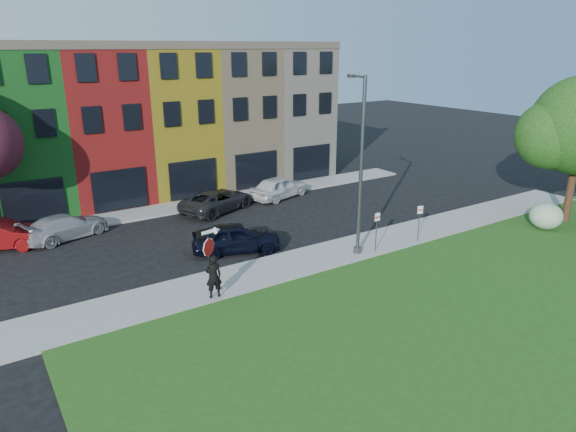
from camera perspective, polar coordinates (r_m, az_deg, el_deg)
ground at (r=23.20m, az=5.70°, el=-7.78°), size 120.00×120.00×0.00m
sidewalk_near at (r=26.45m, az=5.05°, el=-4.23°), size 40.00×3.00×0.12m
sidewalk_far at (r=34.28m, az=-14.21°, el=0.60°), size 40.00×2.40×0.12m
grass_park at (r=25.60m, az=28.89°, el=-7.42°), size 40.00×16.00×0.10m
rowhouse_block at (r=39.15m, az=-17.14°, el=9.94°), size 30.00×10.12×10.00m
stop_sign at (r=21.14m, az=-8.81°, el=-3.61°), size 1.04×0.20×3.14m
man at (r=21.73m, az=-8.27°, el=-6.66°), size 0.82×0.65×1.90m
sedan_near at (r=26.65m, az=-5.74°, el=-2.41°), size 4.68×5.71×1.55m
parked_car_silver at (r=30.96m, az=-23.49°, el=-1.09°), size 4.78×5.88×1.37m
parked_car_dark at (r=33.41m, az=-7.89°, el=1.75°), size 6.26×7.04×1.47m
parked_car_white at (r=35.99m, az=-0.98°, el=3.23°), size 4.42×5.66×1.58m
street_lamp at (r=25.46m, az=7.99°, el=5.41°), size 1.20×2.45×8.80m
parking_sign_a at (r=26.45m, az=9.83°, el=-1.15°), size 0.32×0.09×2.17m
parking_sign_b at (r=28.40m, az=14.39°, el=-0.23°), size 0.31×0.13×2.05m
shrub at (r=33.12m, az=26.75°, el=0.01°), size 1.82×1.82×1.54m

